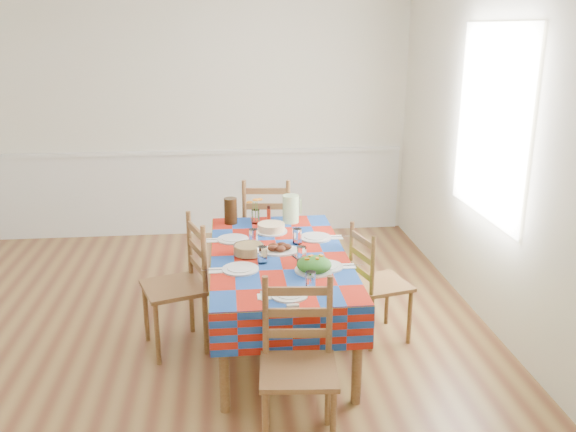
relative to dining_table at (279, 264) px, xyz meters
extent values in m
cube|color=brown|center=(-0.66, 0.03, -0.62)|extent=(4.50, 5.00, 0.04)
cube|color=silver|center=(-0.66, 2.55, 0.75)|extent=(4.50, 0.04, 2.70)
cube|color=silver|center=(-0.66, -2.49, 0.75)|extent=(4.50, 0.04, 2.70)
cube|color=silver|center=(1.61, 0.03, 0.75)|extent=(0.04, 5.00, 2.70)
cube|color=white|center=(-0.66, 2.50, 0.30)|extent=(4.41, 0.06, 0.04)
cube|color=white|center=(-0.66, 2.51, -0.15)|extent=(4.41, 0.03, 0.90)
plane|color=white|center=(1.57, 0.33, 0.90)|extent=(0.00, 1.40, 1.40)
cylinder|color=brown|center=(-0.39, -0.79, -0.29)|extent=(0.06, 0.06, 0.63)
cylinder|color=brown|center=(0.39, -0.79, -0.29)|extent=(0.06, 0.06, 0.63)
cylinder|color=brown|center=(-0.39, 0.79, -0.29)|extent=(0.06, 0.06, 0.63)
cylinder|color=brown|center=(0.39, 0.79, -0.29)|extent=(0.06, 0.06, 0.63)
cube|color=brown|center=(0.00, 0.00, 0.04)|extent=(0.89, 1.69, 0.04)
cube|color=#A31B0E|center=(0.00, 0.00, 0.07)|extent=(0.92, 1.72, 0.01)
cube|color=#A31B0E|center=(-0.46, 0.00, -0.07)|extent=(0.01, 1.72, 0.27)
cube|color=#A31B0E|center=(0.46, 0.00, -0.07)|extent=(0.01, 1.72, 0.27)
cube|color=#A31B0E|center=(0.00, -0.86, -0.07)|extent=(0.92, 0.01, 0.27)
cube|color=#A31B0E|center=(0.00, 0.86, -0.07)|extent=(0.92, 0.01, 0.27)
cylinder|color=silver|center=(0.00, -0.69, 0.08)|extent=(0.22, 0.22, 0.01)
cylinder|color=silver|center=(0.00, -0.69, 0.09)|extent=(0.15, 0.15, 0.00)
cylinder|color=white|center=(0.14, -0.59, 0.13)|extent=(0.06, 0.06, 0.10)
cube|color=white|center=(-0.15, -0.69, 0.08)|extent=(0.08, 0.08, 0.00)
cube|color=silver|center=(-0.16, -0.69, 0.08)|extent=(0.01, 0.14, 0.00)
cube|color=silver|center=(-0.13, -0.69, 0.08)|extent=(0.01, 0.16, 0.00)
cylinder|color=silver|center=(-0.27, -0.27, 0.08)|extent=(0.24, 0.24, 0.01)
cylinder|color=silver|center=(-0.27, -0.27, 0.09)|extent=(0.17, 0.17, 0.01)
cylinder|color=white|center=(-0.12, -0.16, 0.13)|extent=(0.07, 0.07, 0.11)
cube|color=white|center=(-0.43, -0.27, 0.08)|extent=(0.09, 0.09, 0.01)
cube|color=silver|center=(-0.45, -0.27, 0.08)|extent=(0.15, 0.01, 0.00)
cube|color=silver|center=(-0.41, -0.27, 0.08)|extent=(0.18, 0.01, 0.00)
cylinder|color=silver|center=(-0.31, 0.32, 0.08)|extent=(0.23, 0.23, 0.01)
cylinder|color=silver|center=(-0.31, 0.32, 0.09)|extent=(0.16, 0.16, 0.01)
cylinder|color=white|center=(-0.16, 0.21, 0.13)|extent=(0.06, 0.06, 0.11)
cube|color=white|center=(-0.46, 0.32, 0.08)|extent=(0.09, 0.09, 0.01)
cube|color=silver|center=(-0.48, 0.32, 0.08)|extent=(0.14, 0.01, 0.00)
cube|color=silver|center=(-0.45, 0.32, 0.08)|extent=(0.17, 0.01, 0.00)
cylinder|color=silver|center=(0.28, -0.28, 0.08)|extent=(0.23, 0.23, 0.01)
cylinder|color=silver|center=(0.28, -0.28, 0.09)|extent=(0.16, 0.16, 0.01)
cylinder|color=white|center=(0.13, -0.18, 0.13)|extent=(0.06, 0.06, 0.11)
cube|color=white|center=(0.43, -0.28, 0.08)|extent=(0.08, 0.08, 0.01)
cube|color=silver|center=(0.41, -0.28, 0.08)|extent=(0.14, 0.01, 0.00)
cube|color=silver|center=(0.45, -0.28, 0.08)|extent=(0.17, 0.01, 0.00)
cylinder|color=silver|center=(0.30, 0.29, 0.08)|extent=(0.24, 0.24, 0.01)
cylinder|color=silver|center=(0.30, 0.29, 0.09)|extent=(0.17, 0.17, 0.01)
cylinder|color=white|center=(0.15, 0.19, 0.13)|extent=(0.07, 0.07, 0.11)
cube|color=white|center=(0.45, 0.29, 0.08)|extent=(0.09, 0.09, 0.01)
cube|color=silver|center=(0.44, 0.29, 0.08)|extent=(0.15, 0.01, 0.00)
cube|color=silver|center=(0.47, 0.29, 0.08)|extent=(0.17, 0.01, 0.00)
ellipsoid|color=silver|center=(0.01, 0.04, 0.08)|extent=(0.29, 0.21, 0.01)
ellipsoid|color=black|center=(0.06, 0.04, 0.11)|extent=(0.08, 0.06, 0.04)
ellipsoid|color=black|center=(0.02, 0.08, 0.11)|extent=(0.08, 0.06, 0.04)
ellipsoid|color=black|center=(-0.03, 0.07, 0.11)|extent=(0.08, 0.06, 0.04)
ellipsoid|color=black|center=(-0.04, 0.02, 0.11)|extent=(0.08, 0.06, 0.04)
ellipsoid|color=black|center=(0.01, 0.00, 0.11)|extent=(0.08, 0.06, 0.04)
cylinder|color=silver|center=(0.20, -0.33, 0.08)|extent=(0.25, 0.25, 0.01)
ellipsoid|color=#194310|center=(0.20, -0.33, 0.12)|extent=(0.22, 0.22, 0.10)
cube|color=orange|center=(0.15, -0.36, 0.17)|extent=(0.03, 0.02, 0.01)
cube|color=orange|center=(0.18, -0.31, 0.17)|extent=(0.04, 0.03, 0.01)
cube|color=orange|center=(0.21, -0.36, 0.17)|extent=(0.03, 0.03, 0.01)
cube|color=orange|center=(0.25, -0.31, 0.17)|extent=(0.03, 0.04, 0.01)
cylinder|color=white|center=(-0.21, 0.00, 0.11)|extent=(0.21, 0.21, 0.07)
cylinder|color=#EECE7E|center=(-0.21, 0.00, 0.11)|extent=(0.19, 0.19, 0.06)
cylinder|color=silver|center=(-0.02, 0.47, 0.08)|extent=(0.24, 0.24, 0.01)
cylinder|color=#D5B782|center=(-0.02, 0.47, 0.11)|extent=(0.21, 0.21, 0.06)
cube|color=black|center=(0.11, -0.10, 0.08)|extent=(0.10, 0.23, 0.01)
cube|color=black|center=(0.15, -0.09, 0.08)|extent=(0.05, 0.24, 0.01)
cylinder|color=white|center=(-0.12, 0.70, 0.13)|extent=(0.06, 0.06, 0.11)
cylinder|color=#396C24|center=(-0.14, 0.70, 0.17)|extent=(0.01, 0.01, 0.16)
ellipsoid|color=orange|center=(-0.17, 0.70, 0.25)|extent=(0.05, 0.05, 0.02)
cylinder|color=#396C24|center=(-0.11, 0.71, 0.17)|extent=(0.01, 0.01, 0.16)
ellipsoid|color=orange|center=(-0.09, 0.72, 0.26)|extent=(0.05, 0.05, 0.02)
cylinder|color=#396C24|center=(-0.12, 0.69, 0.17)|extent=(0.01, 0.01, 0.16)
ellipsoid|color=orange|center=(-0.12, 0.67, 0.28)|extent=(0.05, 0.05, 0.02)
cylinder|color=red|center=(-0.01, 0.74, 0.14)|extent=(0.03, 0.03, 0.13)
cylinder|color=#BBE6A2|center=(0.16, 0.70, 0.18)|extent=(0.13, 0.13, 0.22)
cylinder|color=black|center=(-0.32, 0.72, 0.18)|extent=(0.10, 0.10, 0.21)
cube|color=silver|center=(0.00, -0.84, 0.08)|extent=(0.07, 0.02, 0.02)
cylinder|color=brown|center=(-0.19, -1.28, -0.39)|extent=(0.03, 0.03, 0.43)
cylinder|color=brown|center=(0.16, -1.30, -0.39)|extent=(0.03, 0.03, 0.43)
cylinder|color=brown|center=(-0.16, -0.95, -0.39)|extent=(0.03, 0.03, 0.43)
cylinder|color=brown|center=(0.19, -0.98, -0.39)|extent=(0.03, 0.03, 0.43)
cube|color=brown|center=(0.00, -1.13, -0.16)|extent=(0.43, 0.42, 0.03)
cylinder|color=brown|center=(-0.16, -0.94, 0.07)|extent=(0.03, 0.03, 0.48)
cylinder|color=brown|center=(0.19, -0.97, 0.07)|extent=(0.03, 0.03, 0.48)
cube|color=brown|center=(0.01, -0.96, -0.03)|extent=(0.34, 0.05, 0.05)
cube|color=brown|center=(0.01, -0.96, 0.10)|extent=(0.34, 0.05, 0.05)
cube|color=brown|center=(0.01, -0.96, 0.22)|extent=(0.34, 0.05, 0.05)
cylinder|color=brown|center=(0.20, 1.28, -0.37)|extent=(0.04, 0.04, 0.46)
cylinder|color=brown|center=(-0.16, 1.32, -0.37)|extent=(0.04, 0.04, 0.46)
cylinder|color=brown|center=(0.16, 0.94, -0.37)|extent=(0.04, 0.04, 0.46)
cylinder|color=brown|center=(-0.20, 0.98, -0.37)|extent=(0.04, 0.04, 0.46)
cube|color=brown|center=(0.00, 1.13, -0.13)|extent=(0.47, 0.45, 0.03)
cylinder|color=brown|center=(0.16, 0.93, 0.11)|extent=(0.04, 0.04, 0.51)
cylinder|color=brown|center=(-0.20, 0.97, 0.11)|extent=(0.04, 0.04, 0.51)
cube|color=brown|center=(-0.02, 0.95, 0.01)|extent=(0.36, 0.06, 0.05)
cube|color=brown|center=(-0.02, 0.95, 0.14)|extent=(0.36, 0.06, 0.05)
cube|color=brown|center=(-0.02, 0.95, 0.27)|extent=(0.36, 0.06, 0.05)
cylinder|color=brown|center=(-0.94, 0.11, -0.38)|extent=(0.04, 0.04, 0.44)
cylinder|color=brown|center=(-0.83, -0.22, -0.38)|extent=(0.04, 0.04, 0.44)
cylinder|color=brown|center=(-0.63, 0.22, -0.38)|extent=(0.04, 0.04, 0.44)
cylinder|color=brown|center=(-0.51, -0.11, -0.38)|extent=(0.04, 0.04, 0.44)
cube|color=brown|center=(-0.73, 0.00, -0.15)|extent=(0.50, 0.51, 0.03)
cylinder|color=brown|center=(-0.62, 0.22, 0.08)|extent=(0.04, 0.04, 0.49)
cylinder|color=brown|center=(-0.51, -0.11, 0.08)|extent=(0.04, 0.04, 0.49)
cube|color=brown|center=(-0.56, 0.06, -0.01)|extent=(0.13, 0.34, 0.05)
cube|color=brown|center=(-0.56, 0.06, 0.11)|extent=(0.13, 0.34, 0.05)
cube|color=brown|center=(-0.56, 0.06, 0.24)|extent=(0.13, 0.34, 0.05)
cylinder|color=brown|center=(0.92, -0.12, -0.40)|extent=(0.03, 0.03, 0.40)
cylinder|color=brown|center=(0.84, 0.19, -0.40)|extent=(0.03, 0.03, 0.40)
cylinder|color=brown|center=(0.62, -0.19, -0.40)|extent=(0.03, 0.03, 0.40)
cylinder|color=brown|center=(0.54, 0.12, -0.40)|extent=(0.03, 0.03, 0.40)
cube|color=brown|center=(0.73, 0.00, -0.19)|extent=(0.44, 0.45, 0.03)
cylinder|color=brown|center=(0.61, -0.20, 0.03)|extent=(0.03, 0.03, 0.45)
cylinder|color=brown|center=(0.53, 0.12, 0.03)|extent=(0.03, 0.03, 0.45)
cube|color=brown|center=(0.57, -0.04, -0.06)|extent=(0.10, 0.32, 0.04)
cube|color=brown|center=(0.57, -0.04, 0.05)|extent=(0.10, 0.32, 0.04)
cube|color=brown|center=(0.57, -0.04, 0.17)|extent=(0.10, 0.32, 0.04)
camera|label=1|loc=(-0.35, -3.90, 1.56)|focal=38.00mm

